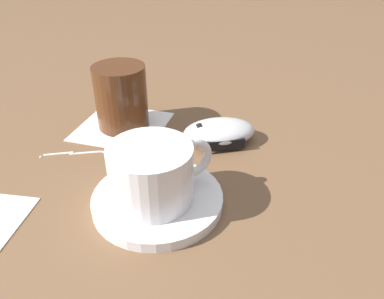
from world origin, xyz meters
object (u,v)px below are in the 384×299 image
coffee_cup (153,173)px  drinking_glass (121,97)px  saucer (158,199)px  computer_mouse (219,132)px

coffee_cup → drinking_glass: (-0.13, -0.15, 0.00)m
saucer → drinking_glass: bearing=-129.4°
coffee_cup → computer_mouse: coffee_cup is taller
saucer → drinking_glass: (-0.12, -0.15, 0.04)m
computer_mouse → drinking_glass: 0.16m
coffee_cup → drinking_glass: drinking_glass is taller
saucer → coffee_cup: coffee_cup is taller
computer_mouse → coffee_cup: bearing=0.5°
coffee_cup → computer_mouse: 0.16m
saucer → coffee_cup: 0.04m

